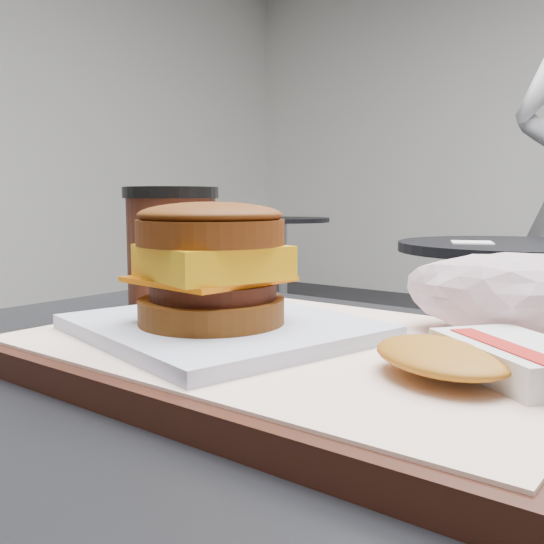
% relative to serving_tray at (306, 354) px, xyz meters
% --- Properties ---
extents(serving_tray, '(0.38, 0.28, 0.02)m').
position_rel_serving_tray_xyz_m(serving_tray, '(0.00, 0.00, 0.00)').
color(serving_tray, black).
rests_on(serving_tray, customer_table).
extents(breakfast_sandwich, '(0.22, 0.21, 0.09)m').
position_rel_serving_tray_xyz_m(breakfast_sandwich, '(-0.06, -0.03, 0.05)').
color(breakfast_sandwich, white).
rests_on(breakfast_sandwich, serving_tray).
extents(hash_brown, '(0.14, 0.13, 0.02)m').
position_rel_serving_tray_xyz_m(hash_brown, '(0.12, -0.01, 0.02)').
color(hash_brown, silver).
rests_on(hash_brown, serving_tray).
extents(crumpled_wrapper, '(0.13, 0.10, 0.06)m').
position_rel_serving_tray_xyz_m(crumpled_wrapper, '(0.10, 0.10, 0.04)').
color(crumpled_wrapper, silver).
rests_on(crumpled_wrapper, serving_tray).
extents(coffee_cup, '(0.09, 0.09, 0.13)m').
position_rel_serving_tray_xyz_m(coffee_cup, '(-0.19, 0.05, 0.05)').
color(coffee_cup, '#3F1A0F').
rests_on(coffee_cup, customer_table).
extents(neighbor_table, '(0.70, 0.70, 0.75)m').
position_rel_serving_tray_xyz_m(neighbor_table, '(-0.33, 1.61, -0.23)').
color(neighbor_table, black).
rests_on(neighbor_table, ground).
extents(napkin, '(0.16, 0.16, 0.00)m').
position_rel_serving_tray_xyz_m(napkin, '(-0.43, 1.51, -0.03)').
color(napkin, white).
rests_on(napkin, neighbor_table).
extents(bg_table_mid, '(0.66, 0.66, 0.75)m').
position_rel_serving_tray_xyz_m(bg_table_mid, '(-2.38, 3.16, -0.22)').
color(bg_table_mid, black).
rests_on(bg_table_mid, ground).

